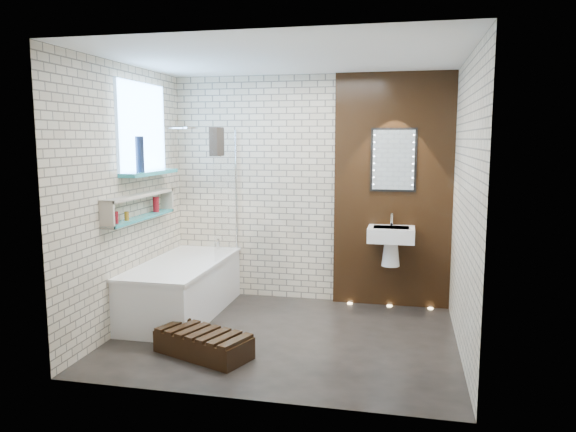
% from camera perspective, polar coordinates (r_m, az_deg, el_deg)
% --- Properties ---
extents(ground, '(3.20, 3.20, 0.00)m').
position_cam_1_polar(ground, '(5.37, -0.35, -12.46)').
color(ground, black).
rests_on(ground, ground).
extents(room_shell, '(3.24, 3.20, 2.60)m').
position_cam_1_polar(room_shell, '(5.07, -0.36, 1.45)').
color(room_shell, '#BDB096').
rests_on(room_shell, ground).
extents(walnut_panel, '(1.30, 0.06, 2.60)m').
position_cam_1_polar(walnut_panel, '(6.21, 10.83, 2.52)').
color(walnut_panel, black).
rests_on(walnut_panel, ground).
extents(clerestory_window, '(0.18, 1.00, 0.94)m').
position_cam_1_polar(clerestory_window, '(5.90, -14.79, 7.97)').
color(clerestory_window, '#7FADE0').
rests_on(clerestory_window, room_shell).
extents(display_niche, '(0.14, 1.30, 0.26)m').
position_cam_1_polar(display_niche, '(5.74, -15.09, 0.95)').
color(display_niche, teal).
rests_on(display_niche, room_shell).
extents(bathtub, '(0.79, 1.74, 0.70)m').
position_cam_1_polar(bathtub, '(6.06, -10.88, -7.33)').
color(bathtub, white).
rests_on(bathtub, ground).
extents(bath_screen, '(0.01, 0.78, 1.40)m').
position_cam_1_polar(bath_screen, '(6.16, -6.47, 2.38)').
color(bath_screen, white).
rests_on(bath_screen, bathtub).
extents(towel, '(0.09, 0.23, 0.30)m').
position_cam_1_polar(towel, '(5.87, -7.42, 7.66)').
color(towel, '#2A2522').
rests_on(towel, bath_screen).
extents(shower_head, '(0.18, 0.18, 0.02)m').
position_cam_1_polar(shower_head, '(6.34, -10.13, 8.99)').
color(shower_head, silver).
rests_on(shower_head, room_shell).
extents(washbasin, '(0.50, 0.36, 0.58)m').
position_cam_1_polar(washbasin, '(6.09, 10.65, -2.44)').
color(washbasin, white).
rests_on(washbasin, walnut_panel).
extents(led_mirror, '(0.50, 0.02, 0.70)m').
position_cam_1_polar(led_mirror, '(6.15, 10.90, 5.74)').
color(led_mirror, black).
rests_on(led_mirror, walnut_panel).
extents(walnut_step, '(0.93, 0.67, 0.19)m').
position_cam_1_polar(walnut_step, '(4.98, -8.79, -13.07)').
color(walnut_step, black).
rests_on(walnut_step, ground).
extents(niche_bottles, '(0.07, 0.90, 0.16)m').
position_cam_1_polar(niche_bottles, '(5.80, -14.83, 0.72)').
color(niche_bottles, maroon).
rests_on(niche_bottles, display_niche).
extents(sill_vases, '(0.08, 0.08, 0.36)m').
position_cam_1_polar(sill_vases, '(5.67, -15.15, 6.21)').
color(sill_vases, '#121C33').
rests_on(sill_vases, clerestory_window).
extents(floor_uplights, '(0.96, 0.06, 0.01)m').
position_cam_1_polar(floor_uplights, '(6.40, 10.50, -9.16)').
color(floor_uplights, '#FFD899').
rests_on(floor_uplights, ground).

